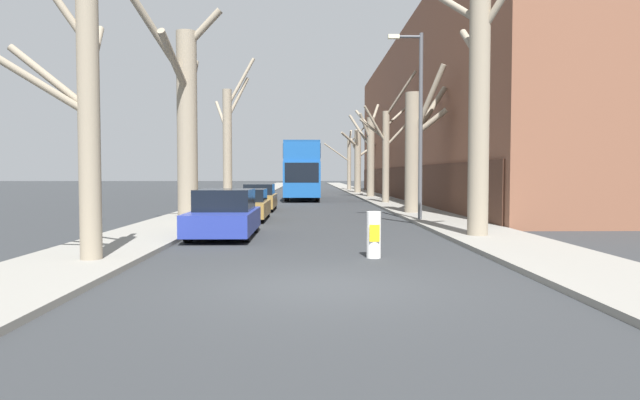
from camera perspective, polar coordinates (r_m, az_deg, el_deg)
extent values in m
plane|color=#2B2D30|center=(9.89, 0.19, -8.64)|extent=(300.00, 300.00, 0.00)
cube|color=gray|center=(59.93, -6.07, 0.81)|extent=(2.68, 120.00, 0.12)
cube|color=gray|center=(59.97, 3.92, 0.82)|extent=(2.68, 120.00, 0.12)
cube|color=brown|center=(44.99, 14.05, 7.87)|extent=(10.00, 48.50, 12.23)
cube|color=#492D21|center=(43.74, 7.63, 1.66)|extent=(0.12, 47.53, 2.45)
cylinder|color=gray|center=(13.03, -22.09, 6.37)|extent=(0.45, 0.45, 5.65)
cylinder|color=gray|center=(13.20, -26.20, 10.36)|extent=(1.87, 0.76, 1.27)
cylinder|color=gray|center=(13.47, -25.42, 10.95)|extent=(1.71, 0.18, 1.42)
cylinder|color=gray|center=(13.87, -21.61, 13.36)|extent=(0.34, 1.40, 1.55)
cylinder|color=gray|center=(22.57, -13.14, 6.99)|extent=(0.77, 0.77, 7.35)
cylinder|color=gray|center=(22.98, -11.61, 16.46)|extent=(1.53, 0.42, 1.52)
cylinder|color=gray|center=(23.85, -13.08, 13.69)|extent=(0.55, 1.98, 1.59)
cylinder|color=gray|center=(22.28, -15.66, 15.10)|extent=(1.81, 2.21, 2.80)
cylinder|color=gray|center=(21.73, -14.34, 13.15)|extent=(0.64, 2.60, 1.92)
cylinder|color=gray|center=(23.30, -12.75, 11.09)|extent=(0.41, 1.39, 2.20)
cylinder|color=gray|center=(33.13, -9.24, 5.09)|extent=(0.52, 0.52, 6.76)
cylinder|color=gray|center=(33.75, -8.24, 10.01)|extent=(1.33, 1.12, 2.56)
cylinder|color=gray|center=(33.82, -7.96, 11.55)|extent=(1.67, 1.04, 2.99)
cylinder|color=gray|center=(34.72, -9.81, 8.21)|extent=(1.25, 2.96, 2.19)
cylinder|color=gray|center=(17.54, 15.60, 7.80)|extent=(0.60, 0.60, 7.08)
cylinder|color=gray|center=(17.96, 17.47, 18.25)|extent=(1.14, 0.94, 1.73)
cylinder|color=gray|center=(18.97, 13.17, 18.45)|extent=(1.35, 2.13, 1.67)
cylinder|color=gray|center=(18.63, 14.86, 14.79)|extent=(0.29, 1.69, 1.30)
cylinder|color=gray|center=(27.35, 9.25, 4.58)|extent=(0.73, 0.73, 5.77)
cylinder|color=gray|center=(28.03, 10.84, 8.51)|extent=(1.98, 1.10, 2.68)
cylinder|color=gray|center=(27.30, 10.89, 7.56)|extent=(1.69, 0.86, 1.39)
cylinder|color=gray|center=(27.06, 10.75, 9.55)|extent=(1.50, 1.54, 3.38)
cylinder|color=gray|center=(28.74, 10.36, 7.51)|extent=(1.84, 2.64, 2.55)
cylinder|color=gray|center=(36.89, 6.60, 4.22)|extent=(0.45, 0.45, 5.95)
cylinder|color=gray|center=(36.51, 8.06, 10.43)|extent=(1.77, 1.87, 2.68)
cylinder|color=gray|center=(38.06, 7.87, 8.46)|extent=(2.06, 1.88, 1.77)
cylinder|color=gray|center=(37.00, 8.28, 7.12)|extent=(2.24, 0.47, 2.41)
cylinder|color=gray|center=(36.82, 5.32, 7.05)|extent=(1.79, 0.29, 1.42)
cylinder|color=gray|center=(36.57, 5.56, 7.49)|extent=(1.63, 0.88, 2.38)
cylinder|color=gray|center=(46.57, 5.08, 4.24)|extent=(0.62, 0.62, 6.51)
cylinder|color=gray|center=(47.40, 5.26, 6.75)|extent=(0.69, 1.60, 1.42)
cylinder|color=gray|center=(47.41, 5.46, 8.40)|extent=(1.01, 1.41, 1.99)
cylinder|color=gray|center=(46.38, 4.57, 7.21)|extent=(1.20, 0.84, 2.34)
cylinder|color=gray|center=(47.18, 4.03, 6.86)|extent=(1.89, 1.44, 2.86)
cylinder|color=gray|center=(47.70, 4.36, 8.00)|extent=(1.26, 2.19, 1.84)
cylinder|color=gray|center=(56.50, 3.79, 3.83)|extent=(0.65, 0.65, 6.27)
cylinder|color=gray|center=(56.99, 4.65, 4.92)|extent=(1.98, 1.00, 1.45)
cylinder|color=gray|center=(57.18, 3.44, 5.37)|extent=(0.86, 1.55, 1.70)
cylinder|color=gray|center=(57.74, 3.70, 5.37)|extent=(0.25, 2.51, 2.05)
cylinder|color=gray|center=(55.92, 2.99, 6.04)|extent=(1.92, 1.46, 1.53)
cylinder|color=gray|center=(56.09, 3.73, 6.02)|extent=(0.49, 1.23, 1.99)
cylinder|color=gray|center=(66.84, 2.93, 3.50)|extent=(0.45, 0.45, 5.95)
cylinder|color=gray|center=(67.88, 3.06, 6.26)|extent=(0.60, 1.92, 1.90)
cylinder|color=gray|center=(66.21, 3.90, 6.69)|extent=(2.27, 1.95, 2.40)
cylinder|color=gray|center=(66.55, 1.68, 4.78)|extent=(3.05, 0.66, 2.18)
cylinder|color=gray|center=(66.21, 3.00, 6.20)|extent=(0.21, 1.64, 1.71)
cube|color=#19519E|center=(43.39, -1.77, 2.12)|extent=(2.52, 11.00, 2.42)
cube|color=#19519E|center=(43.41, -1.77, 4.59)|extent=(2.47, 10.78, 1.32)
cube|color=navy|center=(43.44, -1.78, 5.54)|extent=(2.47, 10.78, 0.12)
cube|color=black|center=(43.38, -1.77, 2.73)|extent=(2.55, 9.68, 1.26)
cube|color=black|center=(43.41, -1.77, 4.68)|extent=(2.55, 9.68, 1.00)
cube|color=black|center=(37.90, -1.84, 2.75)|extent=(2.27, 0.06, 1.32)
cylinder|color=black|center=(40.13, -3.36, 0.57)|extent=(0.30, 1.00, 1.00)
cylinder|color=black|center=(40.11, -0.25, 0.57)|extent=(0.30, 1.00, 1.00)
cylinder|color=black|center=(46.51, -3.08, 0.85)|extent=(0.30, 1.00, 1.00)
cylinder|color=black|center=(46.49, -0.40, 0.85)|extent=(0.30, 1.00, 1.00)
cube|color=navy|center=(17.67, -9.57, -2.07)|extent=(1.88, 4.35, 0.63)
cube|color=black|center=(17.88, -9.47, 0.04)|extent=(1.65, 2.26, 0.65)
cylinder|color=black|center=(16.54, -13.07, -3.02)|extent=(0.20, 0.65, 0.65)
cylinder|color=black|center=(16.29, -7.34, -3.06)|extent=(0.20, 0.65, 0.65)
cylinder|color=black|center=(19.10, -11.47, -2.26)|extent=(0.20, 0.65, 0.65)
cylinder|color=black|center=(18.88, -6.51, -2.28)|extent=(0.20, 0.65, 0.65)
cube|color=olive|center=(24.06, -7.37, -0.86)|extent=(1.77, 4.22, 0.60)
cube|color=black|center=(24.29, -7.31, 0.49)|extent=(1.55, 2.19, 0.52)
cylinder|color=black|center=(22.92, -9.62, -1.41)|extent=(0.20, 0.67, 0.67)
cylinder|color=black|center=(22.74, -5.76, -1.42)|extent=(0.20, 0.67, 0.67)
cylinder|color=black|center=(25.42, -8.80, -1.01)|extent=(0.20, 0.67, 0.67)
cylinder|color=black|center=(25.26, -5.32, -1.01)|extent=(0.20, 0.67, 0.67)
cube|color=olive|center=(30.37, -6.11, -0.08)|extent=(1.71, 4.26, 0.66)
cube|color=black|center=(30.60, -6.07, 1.08)|extent=(1.50, 2.21, 0.56)
cylinder|color=black|center=(29.18, -7.77, -0.54)|extent=(0.20, 0.67, 0.67)
cylinder|color=black|center=(29.05, -4.85, -0.54)|extent=(0.20, 0.67, 0.67)
cylinder|color=black|center=(31.72, -7.25, -0.29)|extent=(0.20, 0.67, 0.67)
cylinder|color=black|center=(31.60, -4.57, -0.28)|extent=(0.20, 0.67, 0.67)
cylinder|color=#4C4F54|center=(23.23, 10.03, 7.08)|extent=(0.16, 0.16, 7.51)
cylinder|color=#4C4F54|center=(23.68, 8.74, 15.84)|extent=(1.10, 0.11, 0.11)
cube|color=beige|center=(23.60, 7.38, 15.90)|extent=(0.44, 0.20, 0.16)
cylinder|color=white|center=(13.16, 5.39, -3.48)|extent=(0.33, 0.33, 1.07)
cube|color=yellow|center=(12.98, 5.48, -3.32)|extent=(0.23, 0.01, 0.39)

